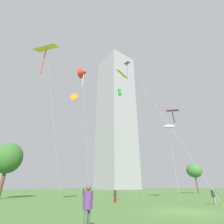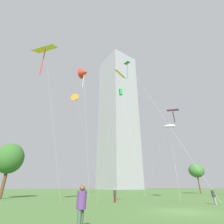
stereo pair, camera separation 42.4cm
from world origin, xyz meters
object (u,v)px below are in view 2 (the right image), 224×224
Objects in this scene: kite_flying_3 at (128,67)px; distant_highrise_0 at (118,115)px; kite_flying_1 at (173,111)px; kite_flying_7 at (121,92)px; person_standing_2 at (214,195)px; kite_flying_8 at (120,75)px; person_standing_3 at (81,205)px; kite_flying_5 at (45,50)px; person_standing_1 at (85,191)px; park_tree_0 at (10,158)px; kite_flying_6 at (169,126)px; park_tree_1 at (196,171)px; person_standing_0 at (115,194)px; kite_flying_4 at (84,73)px; kite_flying_0 at (76,99)px.

distant_highrise_0 is at bearing 68.97° from kite_flying_3.
kite_flying_7 is at bearing 100.50° from kite_flying_1.
person_standing_2 is at bearing -40.95° from kite_flying_3.
person_standing_2 is 0.02× the size of distant_highrise_0.
kite_flying_8 is at bearing 113.65° from person_standing_2.
kite_flying_7 is 0.25× the size of distant_highrise_0.
kite_flying_5 is at bearing 69.20° from person_standing_3.
kite_flying_7 is 1.96× the size of kite_flying_8.
person_standing_3 is 0.07× the size of kite_flying_7.
park_tree_0 is (-13.86, -3.22, 5.20)m from person_standing_1.
kite_flying_5 reaches higher than kite_flying_6.
kite_flying_3 is 35.87m from park_tree_1.
kite_flying_1 is 1.05× the size of kite_flying_6.
kite_flying_8 is (-2.70, -8.90, 11.12)m from person_standing_0.
kite_flying_1 is at bearing -13.85° from kite_flying_3.
park_tree_0 reaches higher than person_standing_1.
kite_flying_3 is 0.85× the size of kite_flying_4.
kite_flying_3 reaches higher than kite_flying_5.
person_standing_2 is 14.24m from kite_flying_6.
kite_flying_4 is 11.09m from kite_flying_7.
person_standing_3 is at bearing -140.11° from kite_flying_6.
person_standing_0 is 27.09m from kite_flying_7.
park_tree_1 is (31.20, 1.15, 4.86)m from person_standing_1.
kite_flying_3 is 2.59× the size of park_tree_0.
person_standing_0 is at bearing -152.27° from park_tree_1.
park_tree_0 is at bearing 175.36° from kite_flying_0.
person_standing_1 is 23.31m from person_standing_2.
kite_flying_8 is at bearing -143.06° from park_tree_1.
person_standing_1 is 0.12× the size of kite_flying_6.
kite_flying_0 is 0.90× the size of kite_flying_3.
kite_flying_1 is 1.76× the size of park_tree_1.
kite_flying_1 reaches higher than park_tree_1.
person_standing_1 is 0.08× the size of kite_flying_0.
park_tree_1 is at bearing 83.47° from person_standing_0.
distant_highrise_0 is at bearing 68.38° from kite_flying_7.
kite_flying_1 is at bearing -79.50° from kite_flying_7.
park_tree_1 is at bearing 36.94° from kite_flying_8.
person_standing_1 is at bearing 148.97° from person_standing_0.
kite_flying_0 reaches higher than person_standing_3.
person_standing_1 is 0.06× the size of kite_flying_4.
kite_flying_7 is at bearing 19.54° from kite_flying_4.
kite_flying_4 reaches higher than kite_flying_8.
kite_flying_6 reaches higher than person_standing_1.
kite_flying_0 is (-14.02, 17.07, 18.29)m from person_standing_2.
park_tree_1 is at bearing 36.51° from kite_flying_6.
person_standing_2 is 28.67m from kite_flying_0.
kite_flying_0 is 13.60m from kite_flying_3.
kite_flying_4 is 3.43× the size of park_tree_1.
kite_flying_1 is at bearing -120.56° from kite_flying_6.
kite_flying_3 is at bearing -56.92° from kite_flying_0.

